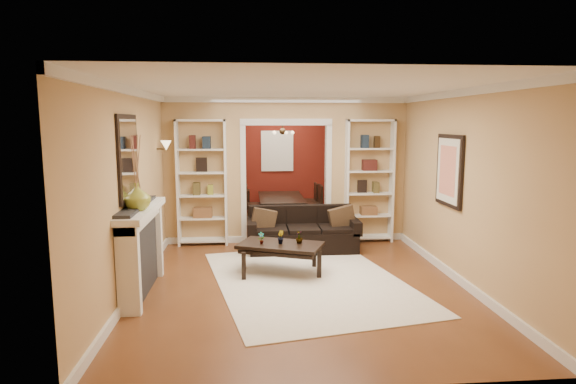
{
  "coord_description": "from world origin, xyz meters",
  "views": [
    {
      "loc": [
        -0.7,
        -7.76,
        2.26
      ],
      "look_at": [
        -0.13,
        -0.8,
        1.23
      ],
      "focal_mm": 30.0,
      "sensor_mm": 36.0,
      "label": 1
    }
  ],
  "objects": [
    {
      "name": "pillow_left",
      "position": [
        -0.45,
        0.43,
        0.58
      ],
      "size": [
        0.42,
        0.16,
        0.41
      ],
      "primitive_type": "cube",
      "rotation": [
        0.0,
        0.0,
        0.12
      ],
      "color": "#4F3822",
      "rests_on": "sofa"
    },
    {
      "name": "wall_back",
      "position": [
        0.0,
        4.0,
        1.35
      ],
      "size": [
        8.0,
        0.0,
        8.0
      ],
      "primitive_type": "plane",
      "rotation": [
        1.57,
        0.0,
        0.0
      ],
      "color": "tan",
      "rests_on": "ground"
    },
    {
      "name": "bookshelf_right",
      "position": [
        1.55,
        1.03,
        1.15
      ],
      "size": [
        0.9,
        0.3,
        2.3
      ],
      "primitive_type": "cube",
      "color": "white",
      "rests_on": "floor"
    },
    {
      "name": "floor",
      "position": [
        0.0,
        0.0,
        0.0
      ],
      "size": [
        8.0,
        8.0,
        0.0
      ],
      "primitive_type": "plane",
      "color": "brown",
      "rests_on": "ground"
    },
    {
      "name": "dining_table",
      "position": [
        0.05,
        2.73,
        0.31
      ],
      "size": [
        1.74,
        0.97,
        0.61
      ],
      "primitive_type": "imported",
      "rotation": [
        0.0,
        0.0,
        1.57
      ],
      "color": "black",
      "rests_on": "floor"
    },
    {
      "name": "pillow_right",
      "position": [
        0.93,
        0.43,
        0.59
      ],
      "size": [
        0.46,
        0.19,
        0.44
      ],
      "primitive_type": "cube",
      "rotation": [
        0.0,
        0.0,
        0.15
      ],
      "color": "#4F3822",
      "rests_on": "sofa"
    },
    {
      "name": "wall_front",
      "position": [
        0.0,
        -4.0,
        1.35
      ],
      "size": [
        8.0,
        0.0,
        8.0
      ],
      "primitive_type": "plane",
      "rotation": [
        -1.57,
        0.0,
        0.0
      ],
      "color": "tan",
      "rests_on": "ground"
    },
    {
      "name": "partition_wall",
      "position": [
        0.0,
        1.2,
        1.35
      ],
      "size": [
        4.5,
        0.15,
        2.7
      ],
      "primitive_type": "cube",
      "color": "tan",
      "rests_on": "floor"
    },
    {
      "name": "plant_right",
      "position": [
        0.04,
        -0.81,
        0.55
      ],
      "size": [
        0.15,
        0.15,
        0.18
      ],
      "primitive_type": "imported",
      "rotation": [
        0.0,
        0.0,
        4.05
      ],
      "color": "#336626",
      "rests_on": "coffee_table"
    },
    {
      "name": "fireplace",
      "position": [
        -2.09,
        -1.5,
        0.58
      ],
      "size": [
        0.32,
        1.7,
        1.16
      ],
      "primitive_type": "cube",
      "color": "white",
      "rests_on": "floor"
    },
    {
      "name": "chandelier",
      "position": [
        0.0,
        2.7,
        2.02
      ],
      "size": [
        0.5,
        0.5,
        0.3
      ],
      "primitive_type": "cube",
      "color": "#3B2C1A",
      "rests_on": "ceiling"
    },
    {
      "name": "plant_left",
      "position": [
        -0.52,
        -0.81,
        0.55
      ],
      "size": [
        0.11,
        0.09,
        0.18
      ],
      "primitive_type": "imported",
      "rotation": [
        0.0,
        0.0,
        0.32
      ],
      "color": "#336626",
      "rests_on": "coffee_table"
    },
    {
      "name": "coffee_table",
      "position": [
        -0.24,
        -0.81,
        0.23
      ],
      "size": [
        1.37,
        1.06,
        0.46
      ],
      "primitive_type": "cube",
      "rotation": [
        0.0,
        0.0,
        -0.38
      ],
      "color": "black",
      "rests_on": "floor"
    },
    {
      "name": "ceiling",
      "position": [
        0.0,
        0.0,
        2.7
      ],
      "size": [
        8.0,
        8.0,
        0.0
      ],
      "primitive_type": "plane",
      "rotation": [
        3.14,
        0.0,
        0.0
      ],
      "color": "white",
      "rests_on": "ground"
    },
    {
      "name": "dining_chair_nw",
      "position": [
        -0.5,
        2.43,
        0.47
      ],
      "size": [
        0.49,
        0.49,
        0.95
      ],
      "primitive_type": "cube",
      "rotation": [
        0.0,
        0.0,
        1.62
      ],
      "color": "black",
      "rests_on": "floor"
    },
    {
      "name": "mirror",
      "position": [
        -2.23,
        -1.5,
        1.8
      ],
      "size": [
        0.03,
        0.95,
        1.1
      ],
      "primitive_type": "cube",
      "color": "silver",
      "rests_on": "wall_left"
    },
    {
      "name": "sofa",
      "position": [
        0.24,
        0.45,
        0.38
      ],
      "size": [
        1.95,
        0.84,
        0.76
      ],
      "primitive_type": "cube",
      "color": "black",
      "rests_on": "floor"
    },
    {
      "name": "plant_center",
      "position": [
        -0.24,
        -0.81,
        0.56
      ],
      "size": [
        0.11,
        0.12,
        0.19
      ],
      "primitive_type": "imported",
      "rotation": [
        0.0,
        0.0,
        1.76
      ],
      "color": "#336626",
      "rests_on": "coffee_table"
    },
    {
      "name": "dining_chair_ne",
      "position": [
        0.6,
        2.43,
        0.46
      ],
      "size": [
        0.49,
        0.49,
        0.93
      ],
      "primitive_type": "cube",
      "rotation": [
        0.0,
        0.0,
        -1.64
      ],
      "color": "black",
      "rests_on": "floor"
    },
    {
      "name": "area_rug",
      "position": [
        0.14,
        -1.18,
        0.01
      ],
      "size": [
        3.19,
        3.98,
        0.01
      ],
      "primitive_type": "cube",
      "rotation": [
        0.0,
        0.0,
        0.2
      ],
      "color": "white",
      "rests_on": "floor"
    },
    {
      "name": "dining_chair_se",
      "position": [
        0.6,
        3.03,
        0.44
      ],
      "size": [
        0.58,
        0.58,
        0.89
      ],
      "primitive_type": "cube",
      "rotation": [
        0.0,
        0.0,
        -1.97
      ],
      "color": "black",
      "rests_on": "floor"
    },
    {
      "name": "dining_window",
      "position": [
        0.0,
        3.93,
        1.55
      ],
      "size": [
        0.78,
        0.03,
        0.98
      ],
      "primitive_type": "cube",
      "color": "#8CA5CC",
      "rests_on": "wall_back"
    },
    {
      "name": "framed_art",
      "position": [
        2.21,
        -1.0,
        1.55
      ],
      "size": [
        0.04,
        0.85,
        1.05
      ],
      "primitive_type": "cube",
      "color": "black",
      "rests_on": "wall_right"
    },
    {
      "name": "wall_right",
      "position": [
        2.25,
        0.0,
        1.35
      ],
      "size": [
        0.0,
        8.0,
        8.0
      ],
      "primitive_type": "plane",
      "rotation": [
        1.57,
        0.0,
        -1.57
      ],
      "color": "tan",
      "rests_on": "ground"
    },
    {
      "name": "dining_chair_sw",
      "position": [
        -0.5,
        3.03,
        0.37
      ],
      "size": [
        0.48,
        0.48,
        0.75
      ],
      "primitive_type": "cube",
      "rotation": [
        0.0,
        0.0,
        1.18
      ],
      "color": "black",
      "rests_on": "floor"
    },
    {
      "name": "wall_sconce",
      "position": [
        -2.15,
        0.55,
        1.83
      ],
      "size": [
        0.18,
        0.18,
        0.22
      ],
      "primitive_type": "cube",
      "color": "#FFE0A5",
      "rests_on": "wall_left"
    },
    {
      "name": "red_back_panel",
      "position": [
        0.0,
        3.97,
        1.32
      ],
      "size": [
        4.44,
        0.04,
        2.64
      ],
      "primitive_type": "cube",
      "color": "maroon",
      "rests_on": "floor"
    },
    {
      "name": "bookshelf_left",
      "position": [
        -1.55,
        1.03,
        1.15
      ],
      "size": [
        0.9,
        0.3,
        2.3
      ],
      "primitive_type": "cube",
      "color": "white",
      "rests_on": "floor"
    },
    {
      "name": "vase",
      "position": [
        -2.09,
        -1.71,
        1.33
      ],
      "size": [
        0.34,
        0.34,
        0.34
      ],
      "primitive_type": "imported",
      "rotation": [
        0.0,
        0.0,
        0.02
      ],
      "color": "olive",
      "rests_on": "fireplace"
    },
    {
      "name": "wall_left",
      "position": [
        -2.25,
        0.0,
        1.35
      ],
      "size": [
        0.0,
        8.0,
        8.0
      ],
      "primitive_type": "plane",
      "rotation": [
        1.57,
        0.0,
        1.57
      ],
      "color": "tan",
      "rests_on": "ground"
    }
  ]
}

